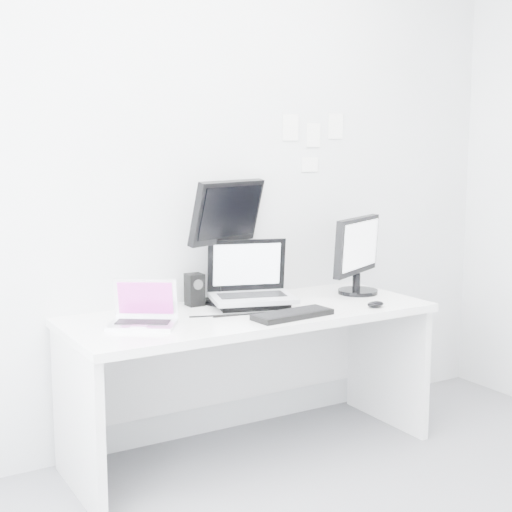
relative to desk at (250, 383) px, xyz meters
name	(u,v)px	position (x,y,z in m)	size (l,w,h in m)	color
back_wall	(216,180)	(0.00, 0.35, 0.99)	(3.60, 3.60, 0.00)	silver
desk	(250,383)	(0.00, 0.00, 0.00)	(1.80, 0.70, 0.73)	white
macbook	(142,303)	(-0.57, -0.04, 0.47)	(0.29, 0.22, 0.22)	silver
speaker	(195,290)	(-0.18, 0.24, 0.45)	(0.08, 0.08, 0.16)	black
dell_laptop	(253,274)	(0.05, 0.07, 0.53)	(0.40, 0.31, 0.34)	#AAACB2
rear_monitor	(224,240)	(-0.01, 0.24, 0.69)	(0.47, 0.17, 0.64)	black
samsung_monitor	(359,254)	(0.71, 0.06, 0.58)	(0.47, 0.22, 0.43)	black
keyboard	(293,315)	(0.10, -0.22, 0.38)	(0.39, 0.14, 0.03)	black
mouse	(376,304)	(0.57, -0.25, 0.38)	(0.10, 0.06, 0.03)	black
wall_note_0	(291,127)	(0.45, 0.34, 1.26)	(0.10, 0.00, 0.14)	white
wall_note_1	(313,135)	(0.60, 0.34, 1.22)	(0.09, 0.00, 0.13)	white
wall_note_2	(336,126)	(0.75, 0.34, 1.26)	(0.10, 0.00, 0.14)	white
wall_note_3	(310,164)	(0.58, 0.34, 1.05)	(0.11, 0.00, 0.08)	white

